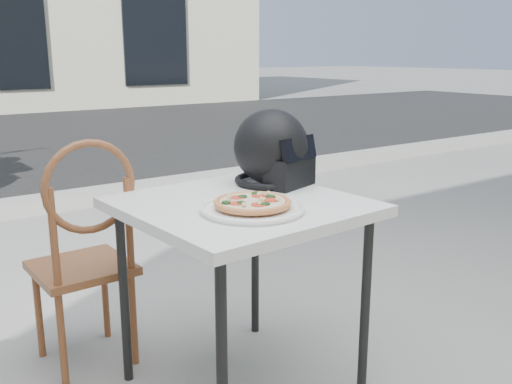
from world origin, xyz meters
TOP-DOWN VIEW (x-y plane):
  - curb at (0.00, 3.00)m, footprint 30.00×0.25m
  - cafe_table_main at (0.01, 0.02)m, footprint 0.81×0.81m
  - plate at (-0.04, -0.12)m, footprint 0.43×0.43m
  - pizza at (-0.04, -0.12)m, footprint 0.34×0.34m
  - helmet at (0.27, 0.17)m, footprint 0.36×0.37m
  - cafe_chair_main at (-0.40, 0.48)m, footprint 0.37×0.37m

SIDE VIEW (x-z plane):
  - curb at x=0.00m, z-range 0.00..0.12m
  - cafe_chair_main at x=-0.40m, z-range 0.05..0.99m
  - cafe_table_main at x=0.01m, z-range 0.30..1.03m
  - plate at x=-0.04m, z-range 0.73..0.75m
  - pizza at x=-0.04m, z-range 0.75..0.78m
  - helmet at x=0.27m, z-range 0.71..1.01m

